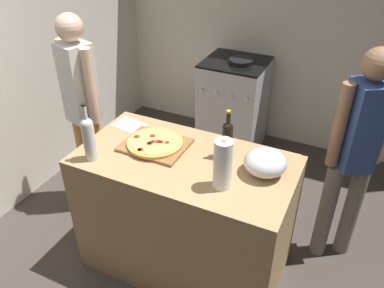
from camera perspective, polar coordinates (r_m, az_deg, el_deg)
ground_plane at (r=3.35m, az=4.33°, el=-10.02°), size 3.86×3.34×0.02m
kitchen_wall_rear at (r=3.94m, az=13.31°, el=17.92°), size 3.86×0.10×2.60m
kitchen_wall_left at (r=3.55m, az=-21.66°, el=14.91°), size 0.10×3.34×2.60m
counter at (r=2.65m, az=-0.95°, el=-10.29°), size 1.33×0.71×0.91m
cutting_board at (r=2.48m, az=-5.41°, el=-0.15°), size 0.40×0.32×0.02m
pizza at (r=2.47m, az=-5.44°, el=0.26°), size 0.36×0.36×0.03m
mixing_bowl at (r=2.24m, az=10.67°, el=-2.65°), size 0.24×0.24×0.15m
paper_towel_roll at (r=2.07m, az=4.51°, el=-2.99°), size 0.10×0.10×0.30m
wine_bottle_amber at (r=2.32m, az=5.16°, el=0.91°), size 0.06×0.06×0.32m
wine_bottle_dark at (r=2.35m, az=-14.87°, el=1.05°), size 0.07×0.07×0.37m
recipe_sheet at (r=2.74m, az=-9.12°, el=2.78°), size 0.23×0.18×0.00m
stove at (r=3.95m, az=6.05°, el=5.67°), size 0.59×0.58×0.97m
person_in_stripes at (r=3.07m, az=-15.71°, el=5.46°), size 0.36×0.25×1.60m
person_in_red at (r=2.66m, az=22.68°, el=-1.12°), size 0.32×0.27×1.57m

